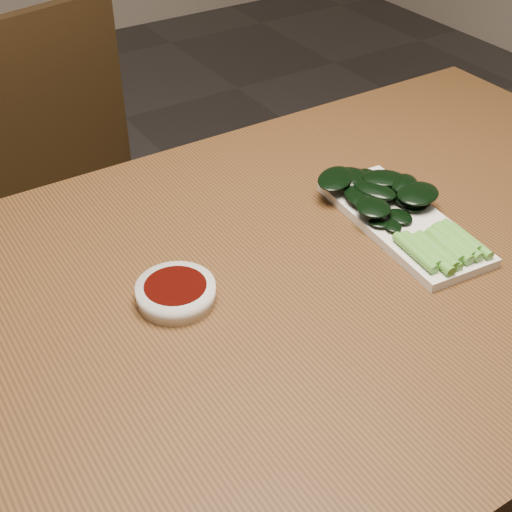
# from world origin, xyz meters

# --- Properties ---
(table) EXTENTS (1.40, 0.80, 0.75)m
(table) POSITION_xyz_m (0.00, 0.00, 0.68)
(table) COLOR #4C2F15
(table) RESTS_ON ground
(chair_far) EXTENTS (0.55, 0.55, 0.89)m
(chair_far) POSITION_xyz_m (-0.07, 0.69, 0.49)
(chair_far) COLOR black
(chair_far) RESTS_ON ground
(sauce_bowl) EXTENTS (0.10, 0.10, 0.03)m
(sauce_bowl) POSITION_xyz_m (-0.16, 0.04, 0.76)
(sauce_bowl) COLOR silver
(sauce_bowl) RESTS_ON table
(serving_plate) EXTENTS (0.14, 0.30, 0.01)m
(serving_plate) POSITION_xyz_m (0.20, 0.01, 0.76)
(serving_plate) COLOR silver
(serving_plate) RESTS_ON table
(gai_lan) EXTENTS (0.17, 0.30, 0.03)m
(gai_lan) POSITION_xyz_m (0.20, 0.03, 0.78)
(gai_lan) COLOR #59A438
(gai_lan) RESTS_ON serving_plate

